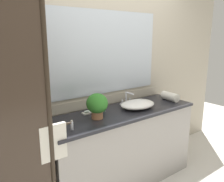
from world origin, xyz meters
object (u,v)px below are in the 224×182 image
at_px(soap_dish, 87,112).
at_px(amenity_bottle_lotion, 72,125).
at_px(sink_basin, 138,104).
at_px(amenity_bottle_shampoo, 104,108).
at_px(rolled_towel_near_edge, 170,97).
at_px(faucet, 127,100).
at_px(potted_plant, 97,104).

distance_m(soap_dish, amenity_bottle_lotion, 0.45).
bearing_deg(sink_basin, amenity_bottle_lotion, -172.39).
relative_size(sink_basin, amenity_bottle_shampoo, 5.22).
bearing_deg(rolled_towel_near_edge, faucet, 158.32).
bearing_deg(soap_dish, rolled_towel_near_edge, -10.11).
xyz_separation_m(sink_basin, potted_plant, (-0.57, -0.01, 0.10)).
relative_size(potted_plant, amenity_bottle_lotion, 2.94).
bearing_deg(amenity_bottle_lotion, faucet, 19.17).
bearing_deg(amenity_bottle_shampoo, rolled_towel_near_edge, -8.70).
distance_m(amenity_bottle_lotion, rolled_towel_near_edge, 1.46).
relative_size(faucet, potted_plant, 0.66).
distance_m(amenity_bottle_shampoo, rolled_towel_near_edge, 0.95).
xyz_separation_m(potted_plant, amenity_bottle_shampoo, (0.18, 0.13, -0.11)).
xyz_separation_m(potted_plant, rolled_towel_near_edge, (1.12, -0.01, -0.09)).
distance_m(faucet, rolled_towel_near_edge, 0.59).
bearing_deg(faucet, soap_dish, -178.24).
xyz_separation_m(faucet, soap_dish, (-0.58, -0.02, -0.04)).
distance_m(faucet, amenity_bottle_shampoo, 0.40).
bearing_deg(potted_plant, faucet, 19.99).
relative_size(soap_dish, rolled_towel_near_edge, 0.43).
distance_m(sink_basin, rolled_towel_near_edge, 0.55).
distance_m(sink_basin, amenity_bottle_lotion, 0.92).
xyz_separation_m(sink_basin, rolled_towel_near_edge, (0.55, -0.02, 0.01)).
height_order(potted_plant, rolled_towel_near_edge, potted_plant).
distance_m(soap_dish, amenity_bottle_shampoo, 0.19).
height_order(soap_dish, rolled_towel_near_edge, rolled_towel_near_edge).
height_order(faucet, rolled_towel_near_edge, faucet).
bearing_deg(soap_dish, sink_basin, -17.08).
xyz_separation_m(sink_basin, amenity_bottle_lotion, (-0.91, -0.12, -0.00)).
xyz_separation_m(soap_dish, rolled_towel_near_edge, (1.13, -0.20, 0.04)).
xyz_separation_m(sink_basin, faucet, (0.00, 0.19, 0.01)).
xyz_separation_m(soap_dish, amenity_bottle_shampoo, (0.18, -0.06, 0.02)).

